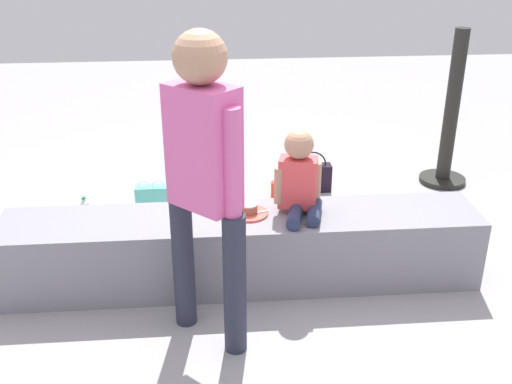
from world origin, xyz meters
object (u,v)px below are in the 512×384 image
(party_cup_red, at_px, (277,189))
(gift_bag, at_px, (153,208))
(handbag_black_leather, at_px, (312,177))
(adult_standing, at_px, (204,167))
(cake_plate, at_px, (249,211))
(child_seated, at_px, (299,178))
(cake_box_white, at_px, (183,199))
(water_bottle_far_side, at_px, (379,221))
(water_bottle_near_gift, at_px, (85,210))

(party_cup_red, bearing_deg, gift_bag, -152.58)
(handbag_black_leather, bearing_deg, adult_standing, -115.37)
(cake_plate, distance_m, gift_bag, 0.93)
(adult_standing, xyz_separation_m, party_cup_red, (0.53, 1.63, -0.87))
(child_seated, distance_m, party_cup_red, 1.27)
(cake_box_white, bearing_deg, water_bottle_far_side, -22.93)
(water_bottle_near_gift, height_order, cake_box_white, water_bottle_near_gift)
(party_cup_red, distance_m, cake_box_white, 0.71)
(water_bottle_near_gift, distance_m, party_cup_red, 1.41)
(water_bottle_near_gift, xyz_separation_m, party_cup_red, (1.38, 0.30, -0.03))
(party_cup_red, relative_size, handbag_black_leather, 0.36)
(adult_standing, relative_size, gift_bag, 4.21)
(handbag_black_leather, bearing_deg, cake_box_white, -168.61)
(cake_plate, bearing_deg, child_seated, -1.01)
(handbag_black_leather, bearing_deg, water_bottle_far_side, -66.66)
(cake_box_white, bearing_deg, water_bottle_near_gift, -164.73)
(water_bottle_far_side, bearing_deg, party_cup_red, 131.85)
(water_bottle_far_side, bearing_deg, water_bottle_near_gift, 169.44)
(adult_standing, distance_m, gift_bag, 1.44)
(water_bottle_near_gift, bearing_deg, party_cup_red, 12.48)
(cake_plate, bearing_deg, party_cup_red, 75.24)
(child_seated, distance_m, cake_plate, 0.34)
(party_cup_red, height_order, cake_box_white, cake_box_white)
(adult_standing, height_order, water_bottle_far_side, adult_standing)
(cake_plate, bearing_deg, water_bottle_far_side, 26.53)
(water_bottle_near_gift, bearing_deg, adult_standing, -57.60)
(water_bottle_near_gift, relative_size, handbag_black_leather, 0.59)
(child_seated, bearing_deg, adult_standing, -135.56)
(cake_plate, relative_size, handbag_black_leather, 0.69)
(gift_bag, height_order, water_bottle_near_gift, gift_bag)
(water_bottle_near_gift, bearing_deg, water_bottle_far_side, -10.56)
(water_bottle_near_gift, height_order, water_bottle_far_side, water_bottle_far_side)
(water_bottle_far_side, distance_m, cake_box_white, 1.42)
(water_bottle_near_gift, distance_m, cake_box_white, 0.70)
(child_seated, height_order, cake_plate, child_seated)
(gift_bag, xyz_separation_m, cake_box_white, (0.19, 0.34, -0.11))
(party_cup_red, bearing_deg, handbag_black_leather, 15.45)
(cake_box_white, relative_size, handbag_black_leather, 1.00)
(cake_plate, bearing_deg, gift_bag, 132.34)
(gift_bag, relative_size, cake_box_white, 1.13)
(child_seated, xyz_separation_m, party_cup_red, (0.02, 1.13, -0.58))
(water_bottle_far_side, xyz_separation_m, handbag_black_leather, (-0.32, 0.75, 0.01))
(child_seated, relative_size, cake_plate, 2.16)
(child_seated, xyz_separation_m, adult_standing, (-0.52, -0.51, 0.29))
(cake_box_white, xyz_separation_m, handbag_black_leather, (0.98, 0.20, 0.06))
(adult_standing, relative_size, water_bottle_far_side, 6.52)
(handbag_black_leather, bearing_deg, water_bottle_near_gift, -167.01)
(adult_standing, distance_m, cake_box_white, 1.75)
(child_seated, distance_m, handbag_black_leather, 1.34)
(gift_bag, distance_m, party_cup_red, 1.01)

